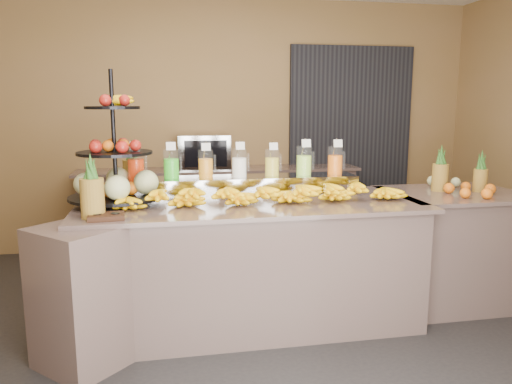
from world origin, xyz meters
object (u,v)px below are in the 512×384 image
object	(u,v)px
right_fruit_pile	(464,184)
oven_warmer	(204,152)
pitcher_tray	(239,186)
fruit_stand	(122,171)
condiment_caddy	(106,217)
banana_heap	(262,191)

from	to	relation	value
right_fruit_pile	oven_warmer	distance (m)	2.71
pitcher_tray	oven_warmer	bearing A→B (deg)	94.37
fruit_stand	oven_warmer	distance (m)	1.97
condiment_caddy	right_fruit_pile	size ratio (longest dim) A/B	0.52
banana_heap	right_fruit_pile	world-z (taller)	right_fruit_pile
banana_heap	right_fruit_pile	xyz separation A→B (m)	(1.67, 0.08, -0.02)
pitcher_tray	banana_heap	distance (m)	0.33
banana_heap	oven_warmer	xyz separation A→B (m)	(-0.25, 1.98, 0.10)
pitcher_tray	fruit_stand	world-z (taller)	fruit_stand
fruit_stand	condiment_caddy	xyz separation A→B (m)	(-0.07, -0.48, -0.22)
oven_warmer	fruit_stand	bearing A→B (deg)	-109.54
condiment_caddy	right_fruit_pile	bearing A→B (deg)	8.35
pitcher_tray	condiment_caddy	xyz separation A→B (m)	(-0.94, -0.64, -0.06)
banana_heap	oven_warmer	distance (m)	2.00
pitcher_tray	right_fruit_pile	size ratio (longest dim) A/B	4.39
pitcher_tray	oven_warmer	xyz separation A→B (m)	(-0.13, 1.67, 0.11)
right_fruit_pile	oven_warmer	xyz separation A→B (m)	(-1.92, 1.91, 0.12)
pitcher_tray	fruit_stand	distance (m)	0.90
pitcher_tray	fruit_stand	xyz separation A→B (m)	(-0.87, -0.15, 0.16)
right_fruit_pile	condiment_caddy	bearing A→B (deg)	-171.65
banana_heap	right_fruit_pile	distance (m)	1.67
banana_heap	fruit_stand	world-z (taller)	fruit_stand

